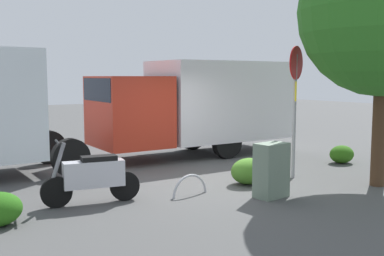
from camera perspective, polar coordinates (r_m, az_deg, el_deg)
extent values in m
plane|color=#494A49|center=(10.38, 1.94, -6.60)|extent=(60.00, 60.00, 0.00)
cylinder|color=black|center=(14.74, -0.02, -0.95)|extent=(0.91, 0.28, 0.90)
cylinder|color=black|center=(13.19, 4.39, -1.84)|extent=(0.91, 0.28, 0.90)
cylinder|color=black|center=(12.92, -17.41, -2.29)|extent=(0.91, 0.28, 0.90)
cylinder|color=black|center=(11.12, -14.87, -3.58)|extent=(0.91, 0.28, 0.90)
cube|color=silver|center=(14.08, 3.43, 3.47)|extent=(4.13, 2.33, 2.34)
cube|color=#B32D1C|center=(12.57, -7.88, 2.07)|extent=(1.87, 2.16, 1.90)
cube|color=black|center=(12.54, -7.92, 4.81)|extent=(1.88, 2.00, 0.60)
cylinder|color=black|center=(8.61, -16.53, -7.68)|extent=(0.57, 0.21, 0.56)
cylinder|color=black|center=(8.82, -8.37, -7.14)|extent=(0.57, 0.21, 0.56)
cube|color=silver|center=(8.64, -12.12, -5.60)|extent=(1.14, 0.53, 0.48)
cube|color=black|center=(8.60, -11.50, -3.80)|extent=(0.68, 0.40, 0.12)
cylinder|color=slate|center=(8.50, -16.31, -4.06)|extent=(0.29, 0.12, 0.69)
cylinder|color=black|center=(8.44, -16.39, -1.72)|extent=(0.15, 0.55, 0.04)
cylinder|color=#9E9EA3|center=(10.76, 12.61, 1.36)|extent=(0.08, 0.08, 2.84)
cylinder|color=red|center=(10.71, 12.85, 7.92)|extent=(0.71, 0.32, 0.76)
cube|color=yellow|center=(10.71, 12.77, 4.50)|extent=(0.33, 0.33, 0.44)
cylinder|color=#47301E|center=(10.52, 22.30, -0.15)|extent=(0.30, 0.30, 2.44)
cube|color=slate|center=(9.04, 9.86, -5.20)|extent=(0.69, 0.46, 1.06)
torus|color=#B7B7BC|center=(9.16, -0.26, -8.36)|extent=(0.85, 0.12, 0.85)
ellipsoid|color=#477F27|center=(10.10, 7.10, -5.35)|extent=(0.84, 0.69, 0.57)
ellipsoid|color=#2F6716|center=(13.07, 18.14, -3.13)|extent=(0.71, 0.58, 0.49)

